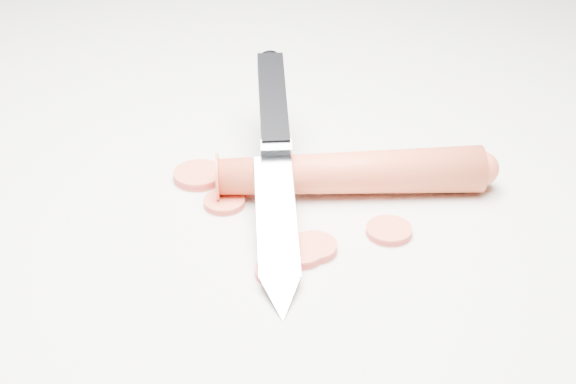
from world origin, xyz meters
The scene contains 10 objects.
ground centered at (0.00, 0.00, 0.00)m, with size 2.40×2.40×0.00m, color silver.
carrot centered at (0.03, 0.03, 0.02)m, with size 0.03×0.03×0.20m, color #D94925.
carrot_slice_0 centered at (-0.03, -0.01, 0.00)m, with size 0.04×0.04×0.01m, color #DD5134.
carrot_slice_1 centered at (-0.03, -0.04, 0.00)m, with size 0.03×0.03×0.01m, color #DD5134.
carrot_slice_2 centered at (0.05, -0.05, 0.00)m, with size 0.03×0.03×0.01m, color #DD5134.
carrot_slice_3 centered at (0.05, -0.06, 0.00)m, with size 0.03×0.03×0.01m, color #DD5134.
carrot_slice_4 centered at (0.08, 0.00, 0.00)m, with size 0.03×0.03×0.01m, color #DD5134.
carrot_slice_5 centered at (-0.07, -0.03, 0.00)m, with size 0.04×0.04×0.01m, color #DD5134.
carrot_slice_6 centered at (0.05, -0.08, 0.00)m, with size 0.03×0.03×0.01m, color #DD5134.
kitchen_knife centered at (0.00, -0.02, 0.04)m, with size 0.20×0.21×0.07m, color silver, non-canonical shape.
Camera 1 is at (0.31, -0.40, 0.33)m, focal length 50.00 mm.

